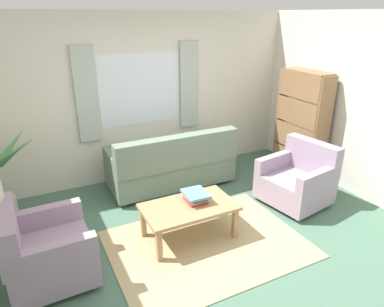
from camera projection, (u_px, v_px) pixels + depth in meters
The scene contains 11 objects.
ground_plane at pixel (207, 244), 4.12m from camera, with size 6.24×6.24×0.00m, color #476B56.
wall_back at pixel (140, 98), 5.50m from camera, with size 5.32×0.12×2.60m, color silver.
wall_right at pixel (379, 112), 4.74m from camera, with size 0.12×4.40×2.60m, color silver.
window_with_curtains at pixel (141, 90), 5.38m from camera, with size 1.98×0.07×1.40m.
area_rug at pixel (207, 244), 4.12m from camera, with size 2.23×1.65×0.01m, color tan.
couch at pixel (172, 165), 5.36m from camera, with size 1.90×0.82×0.92m.
armchair_left at pixel (43, 251), 3.44m from camera, with size 0.84×0.86×0.88m.
armchair_right at pixel (298, 180), 4.93m from camera, with size 0.94×0.96×0.88m.
coffee_table at pixel (189, 210), 4.12m from camera, with size 1.10×0.64×0.44m.
book_stack_on_table at pixel (195, 196), 4.17m from camera, with size 0.29×0.34×0.12m.
bookshelf at pixel (301, 122), 5.68m from camera, with size 0.30×0.94×1.72m.
Camera 1 is at (-1.69, -2.97, 2.54)m, focal length 32.48 mm.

